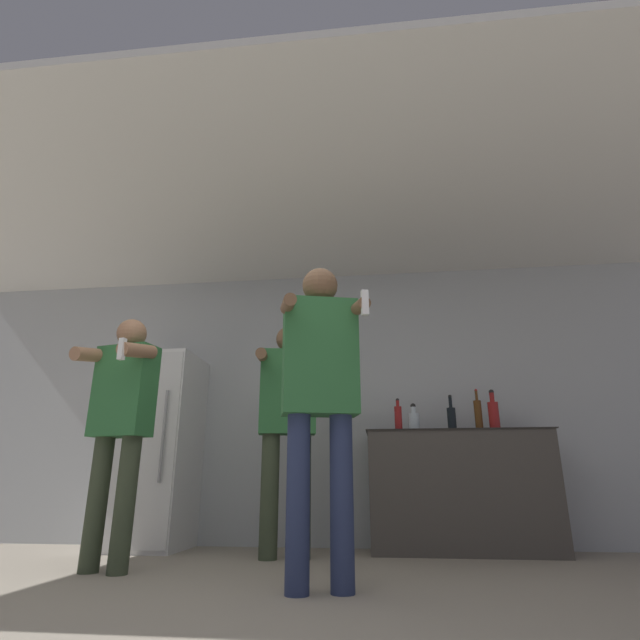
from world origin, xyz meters
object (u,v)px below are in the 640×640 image
object	(u,v)px
person_woman_foreground	(320,386)
person_spectator_back	(287,416)
bottle_short_whiskey	(452,418)
person_man_side	(121,414)
refrigerator	(157,448)
bottle_amber_bourbon	(494,414)
bottle_red_label	(398,418)
bottle_tall_gin	(414,421)
bottle_green_wine	(478,414)

from	to	relation	value
person_woman_foreground	person_spectator_back	bearing A→B (deg)	108.97
bottle_short_whiskey	person_man_side	size ratio (longest dim) A/B	0.19
refrigerator	person_spectator_back	distance (m)	1.34
refrigerator	bottle_amber_bourbon	xyz separation A→B (m)	(2.94, 0.01, 0.26)
bottle_red_label	refrigerator	bearing A→B (deg)	-179.61
person_woman_foreground	bottle_tall_gin	bearing A→B (deg)	68.98
refrigerator	bottle_amber_bourbon	size ratio (longest dim) A/B	4.82
bottle_green_wine	person_man_side	bearing A→B (deg)	-155.70
refrigerator	bottle_green_wine	size ratio (longest dim) A/B	4.71
bottle_tall_gin	bottle_green_wine	size ratio (longest dim) A/B	0.68
bottle_amber_bourbon	bottle_tall_gin	bearing A→B (deg)	180.00
bottle_green_wine	person_spectator_back	xyz separation A→B (m)	(-1.56, -0.43, -0.05)
person_woman_foreground	bottle_amber_bourbon	bearing A→B (deg)	51.35
bottle_short_whiskey	person_man_side	world-z (taller)	person_man_side
bottle_green_wine	bottle_amber_bourbon	world-z (taller)	bottle_green_wine
bottle_amber_bourbon	person_spectator_back	world-z (taller)	person_spectator_back
bottle_red_label	person_woman_foreground	world-z (taller)	person_woman_foreground
bottle_green_wine	bottle_amber_bourbon	bearing A→B (deg)	-0.00
bottle_amber_bourbon	bottle_short_whiskey	bearing A→B (deg)	180.00
bottle_tall_gin	person_spectator_back	world-z (taller)	person_spectator_back
bottle_green_wine	bottle_red_label	xyz separation A→B (m)	(-0.67, 0.00, -0.02)
refrigerator	bottle_short_whiskey	xyz separation A→B (m)	(2.59, 0.01, 0.24)
bottle_green_wine	bottle_short_whiskey	distance (m)	0.22
bottle_green_wine	bottle_short_whiskey	xyz separation A→B (m)	(-0.22, 0.00, -0.02)
bottle_red_label	person_man_side	bearing A→B (deg)	-148.57
bottle_red_label	bottle_amber_bourbon	bearing A→B (deg)	-0.00
bottle_amber_bourbon	person_woman_foreground	xyz separation A→B (m)	(-1.28, -1.60, -0.04)
bottle_short_whiskey	person_spectator_back	world-z (taller)	person_spectator_back
bottle_short_whiskey	person_spectator_back	bearing A→B (deg)	-162.01
refrigerator	bottle_red_label	world-z (taller)	refrigerator
refrigerator	bottle_amber_bourbon	world-z (taller)	refrigerator
bottle_amber_bourbon	person_woman_foreground	bearing A→B (deg)	-128.65
bottle_green_wine	person_spectator_back	size ratio (longest dim) A/B	0.20
person_spectator_back	bottle_red_label	bearing A→B (deg)	26.04
refrigerator	bottle_tall_gin	bearing A→B (deg)	0.37
bottle_tall_gin	bottle_short_whiskey	bearing A→B (deg)	0.00
bottle_short_whiskey	refrigerator	bearing A→B (deg)	-179.67
refrigerator	bottle_green_wine	xyz separation A→B (m)	(2.81, 0.01, 0.26)
refrigerator	person_spectator_back	size ratio (longest dim) A/B	0.93
bottle_tall_gin	bottle_amber_bourbon	world-z (taller)	bottle_amber_bourbon
bottle_amber_bourbon	person_spectator_back	size ratio (longest dim) A/B	0.19
bottle_red_label	person_spectator_back	size ratio (longest dim) A/B	0.16
bottle_green_wine	bottle_red_label	distance (m)	0.67
refrigerator	bottle_red_label	size ratio (longest dim) A/B	5.83
person_woman_foreground	bottle_short_whiskey	bearing A→B (deg)	59.79
person_man_side	refrigerator	bearing A→B (deg)	101.99
person_spectator_back	person_woman_foreground	bearing A→B (deg)	-71.03
person_man_side	person_spectator_back	bearing A→B (deg)	35.72
person_man_side	bottle_tall_gin	bearing A→B (deg)	29.77
bottle_tall_gin	person_spectator_back	size ratio (longest dim) A/B	0.13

